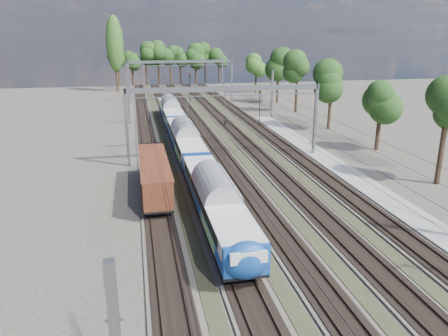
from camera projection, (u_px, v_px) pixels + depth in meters
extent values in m
plane|color=#47423A|center=(329.00, 303.00, 25.43)|extent=(220.00, 220.00, 0.00)
cube|color=#47423A|center=(146.00, 136.00, 65.72)|extent=(3.00, 130.00, 0.15)
cube|color=black|center=(146.00, 135.00, 65.69)|extent=(2.50, 130.00, 0.06)
cube|color=#473326|center=(141.00, 134.00, 65.53)|extent=(0.08, 130.00, 0.14)
cube|color=#473326|center=(151.00, 134.00, 65.80)|extent=(0.08, 130.00, 0.14)
cube|color=#47423A|center=(176.00, 134.00, 66.59)|extent=(3.00, 130.00, 0.15)
cube|color=black|center=(176.00, 134.00, 66.56)|extent=(2.50, 130.00, 0.06)
cube|color=#473326|center=(171.00, 133.00, 66.39)|extent=(0.08, 130.00, 0.14)
cube|color=#473326|center=(181.00, 133.00, 66.67)|extent=(0.08, 130.00, 0.14)
cube|color=#47423A|center=(205.00, 133.00, 67.45)|extent=(3.00, 130.00, 0.15)
cube|color=black|center=(205.00, 132.00, 67.42)|extent=(2.50, 130.00, 0.06)
cube|color=#473326|center=(201.00, 132.00, 67.25)|extent=(0.08, 130.00, 0.14)
cube|color=#473326|center=(210.00, 131.00, 67.53)|extent=(0.08, 130.00, 0.14)
cube|color=#47423A|center=(234.00, 132.00, 68.31)|extent=(3.00, 130.00, 0.15)
cube|color=black|center=(234.00, 131.00, 68.28)|extent=(2.50, 130.00, 0.06)
cube|color=#473326|center=(229.00, 131.00, 68.12)|extent=(0.08, 130.00, 0.14)
cube|color=#473326|center=(238.00, 130.00, 68.39)|extent=(0.08, 130.00, 0.14)
cube|color=#47423A|center=(261.00, 130.00, 69.18)|extent=(3.00, 130.00, 0.15)
cube|color=black|center=(261.00, 130.00, 69.15)|extent=(2.50, 130.00, 0.06)
cube|color=#473326|center=(257.00, 129.00, 68.98)|extent=(0.08, 130.00, 0.14)
cube|color=#473326|center=(266.00, 129.00, 69.26)|extent=(0.08, 130.00, 0.14)
cube|color=#2F2A1E|center=(161.00, 135.00, 66.17)|extent=(1.10, 130.00, 0.05)
cube|color=#2F2A1E|center=(191.00, 134.00, 67.03)|extent=(1.10, 130.00, 0.05)
cube|color=#2F2A1E|center=(220.00, 132.00, 67.90)|extent=(1.10, 130.00, 0.05)
cube|color=#2F2A1E|center=(248.00, 131.00, 68.76)|extent=(1.10, 130.00, 0.05)
cube|color=gray|center=(354.00, 178.00, 46.37)|extent=(3.00, 70.00, 0.30)
cube|color=slate|center=(127.00, 128.00, 49.90)|extent=(0.35, 0.35, 9.00)
cube|color=slate|center=(315.00, 120.00, 54.31)|extent=(0.35, 0.35, 9.00)
cube|color=slate|center=(225.00, 89.00, 50.84)|extent=(23.00, 0.35, 0.60)
cube|color=slate|center=(128.00, 82.00, 94.75)|extent=(0.35, 0.35, 9.00)
cube|color=slate|center=(232.00, 80.00, 99.16)|extent=(0.35, 0.35, 9.00)
cube|color=slate|center=(181.00, 62.00, 95.69)|extent=(23.00, 0.35, 0.60)
cube|color=slate|center=(128.00, 99.00, 73.33)|extent=(0.35, 0.35, 8.50)
cube|color=slate|center=(129.00, 74.00, 115.38)|extent=(0.35, 0.35, 8.50)
cube|color=slate|center=(272.00, 94.00, 78.19)|extent=(0.35, 0.35, 8.50)
cube|color=slate|center=(222.00, 72.00, 120.23)|extent=(0.35, 0.35, 8.50)
cylinder|color=black|center=(144.00, 100.00, 64.09)|extent=(0.03, 130.00, 0.03)
cylinder|color=black|center=(144.00, 92.00, 63.76)|extent=(0.03, 130.00, 0.03)
cylinder|color=black|center=(175.00, 99.00, 64.96)|extent=(0.03, 130.00, 0.03)
cylinder|color=black|center=(175.00, 91.00, 64.63)|extent=(0.03, 130.00, 0.03)
cylinder|color=black|center=(205.00, 98.00, 65.82)|extent=(0.03, 130.00, 0.03)
cylinder|color=black|center=(205.00, 90.00, 65.49)|extent=(0.03, 130.00, 0.03)
cylinder|color=black|center=(234.00, 97.00, 66.68)|extent=(0.03, 130.00, 0.03)
cylinder|color=black|center=(234.00, 90.00, 66.35)|extent=(0.03, 130.00, 0.03)
cylinder|color=black|center=(262.00, 96.00, 67.55)|extent=(0.03, 130.00, 0.03)
cylinder|color=black|center=(262.00, 89.00, 67.22)|extent=(0.03, 130.00, 0.03)
cylinder|color=black|center=(119.00, 74.00, 125.05)|extent=(0.56, 0.56, 6.54)
sphere|color=#183915|center=(117.00, 55.00, 123.48)|extent=(4.21, 4.21, 4.21)
cylinder|color=black|center=(133.00, 75.00, 127.73)|extent=(0.56, 0.56, 5.52)
sphere|color=#183915|center=(132.00, 60.00, 126.40)|extent=(4.60, 4.60, 4.60)
cylinder|color=black|center=(143.00, 74.00, 128.41)|extent=(0.56, 0.56, 6.27)
sphere|color=#183915|center=(142.00, 56.00, 126.91)|extent=(3.93, 3.93, 3.93)
cylinder|color=black|center=(159.00, 74.00, 127.48)|extent=(0.56, 0.56, 6.38)
sphere|color=#183915|center=(158.00, 56.00, 125.95)|extent=(4.05, 4.05, 4.05)
cylinder|color=black|center=(168.00, 74.00, 127.85)|extent=(0.56, 0.56, 6.39)
sphere|color=#183915|center=(168.00, 56.00, 126.31)|extent=(5.16, 5.16, 5.16)
cylinder|color=black|center=(181.00, 72.00, 130.99)|extent=(0.56, 0.56, 6.86)
sphere|color=#183915|center=(181.00, 53.00, 129.34)|extent=(5.13, 5.13, 5.13)
cylinder|color=black|center=(195.00, 72.00, 128.69)|extent=(0.56, 0.56, 6.89)
sphere|color=#183915|center=(195.00, 53.00, 127.04)|extent=(3.91, 3.91, 3.91)
cylinder|color=black|center=(207.00, 72.00, 130.57)|extent=(0.56, 0.56, 6.97)
sphere|color=#183915|center=(207.00, 52.00, 128.89)|extent=(5.01, 5.01, 5.01)
cylinder|color=black|center=(216.00, 70.00, 133.14)|extent=(0.56, 0.56, 7.27)
sphere|color=#183915|center=(216.00, 51.00, 131.39)|extent=(4.48, 4.48, 4.48)
cylinder|color=black|center=(427.00, 156.00, 46.17)|extent=(0.56, 0.56, 5.03)
sphere|color=#183915|center=(432.00, 118.00, 44.96)|extent=(4.80, 4.80, 4.80)
cylinder|color=black|center=(372.00, 124.00, 58.60)|extent=(0.56, 0.56, 6.34)
sphere|color=#183915|center=(376.00, 86.00, 57.08)|extent=(3.85, 3.85, 3.85)
cylinder|color=black|center=(325.00, 108.00, 72.73)|extent=(0.56, 0.56, 5.74)
sphere|color=#183915|center=(327.00, 80.00, 71.35)|extent=(3.54, 3.54, 3.54)
cylinder|color=black|center=(298.00, 95.00, 86.42)|extent=(0.56, 0.56, 6.17)
sphere|color=#183915|center=(299.00, 69.00, 84.93)|extent=(3.56, 3.56, 3.56)
cylinder|color=black|center=(274.00, 86.00, 97.35)|extent=(0.56, 0.56, 6.71)
sphere|color=#183915|center=(275.00, 61.00, 95.74)|extent=(4.81, 4.81, 4.81)
cylinder|color=black|center=(256.00, 81.00, 110.81)|extent=(0.56, 0.56, 5.95)
sphere|color=#183915|center=(256.00, 62.00, 109.38)|extent=(4.06, 4.06, 4.06)
cylinder|color=black|center=(116.00, 60.00, 111.81)|extent=(0.70, 0.70, 16.00)
ellipsoid|color=#294C19|center=(115.00, 44.00, 110.61)|extent=(4.40, 4.40, 14.08)
cube|color=black|center=(235.00, 260.00, 29.01)|extent=(2.04, 3.06, 0.82)
cube|color=black|center=(202.00, 188.00, 42.35)|extent=(2.04, 3.06, 0.82)
cube|color=navy|center=(216.00, 200.00, 35.22)|extent=(2.85, 20.39, 1.94)
cube|color=silver|center=(216.00, 194.00, 35.06)|extent=(2.94, 19.58, 0.97)
cube|color=black|center=(233.00, 193.00, 35.35)|extent=(0.04, 17.33, 0.71)
cube|color=yellow|center=(227.00, 229.00, 31.18)|extent=(2.96, 5.71, 0.71)
cylinder|color=gray|center=(216.00, 189.00, 34.93)|extent=(2.90, 20.39, 2.90)
cube|color=black|center=(193.00, 168.00, 48.62)|extent=(2.04, 3.06, 0.82)
cube|color=black|center=(179.00, 138.00, 61.96)|extent=(2.04, 3.06, 0.82)
cube|color=navy|center=(185.00, 140.00, 54.83)|extent=(2.85, 20.39, 1.94)
cube|color=silver|center=(185.00, 136.00, 54.68)|extent=(2.94, 19.58, 0.97)
cube|color=black|center=(197.00, 135.00, 54.96)|extent=(0.04, 17.33, 0.71)
cube|color=yellow|center=(190.00, 153.00, 50.79)|extent=(2.96, 5.71, 0.71)
cylinder|color=gray|center=(185.00, 132.00, 54.54)|extent=(2.90, 20.39, 2.90)
cube|color=black|center=(175.00, 128.00, 68.24)|extent=(2.04, 3.06, 0.82)
cube|color=black|center=(168.00, 112.00, 81.58)|extent=(2.04, 3.06, 0.82)
cube|color=navy|center=(171.00, 111.00, 74.45)|extent=(2.85, 20.39, 1.94)
cube|color=silver|center=(171.00, 108.00, 74.29)|extent=(2.94, 19.58, 0.97)
cube|color=black|center=(179.00, 108.00, 74.58)|extent=(0.04, 17.33, 0.71)
cube|color=yellow|center=(173.00, 119.00, 70.41)|extent=(2.96, 5.71, 0.71)
cylinder|color=gray|center=(170.00, 105.00, 74.16)|extent=(2.90, 20.39, 2.90)
ellipsoid|color=navy|center=(246.00, 260.00, 25.86)|extent=(2.90, 1.59, 2.47)
cube|color=black|center=(158.00, 208.00, 37.73)|extent=(1.85, 2.41, 0.65)
cube|color=black|center=(153.00, 176.00, 46.20)|extent=(1.85, 2.41, 0.65)
cube|color=black|center=(155.00, 186.00, 41.84)|extent=(2.50, 12.95, 0.19)
cube|color=#4C1614|center=(154.00, 174.00, 41.45)|extent=(2.50, 12.95, 2.41)
cube|color=#4C1614|center=(154.00, 161.00, 41.08)|extent=(2.68, 12.95, 0.11)
imported|color=black|center=(225.00, 121.00, 72.92)|extent=(0.50, 0.64, 1.58)
cylinder|color=black|center=(190.00, 90.00, 95.78)|extent=(0.15, 0.15, 5.50)
cube|color=black|center=(190.00, 75.00, 94.84)|extent=(0.45, 0.37, 0.77)
sphere|color=red|center=(190.00, 74.00, 94.64)|extent=(0.18, 0.18, 0.18)
sphere|color=#0C9919|center=(190.00, 76.00, 94.75)|extent=(0.18, 0.18, 0.18)
cylinder|color=black|center=(260.00, 110.00, 72.06)|extent=(0.15, 0.15, 5.18)
cube|color=black|center=(260.00, 92.00, 71.17)|extent=(0.37, 0.25, 0.73)
sphere|color=red|center=(260.00, 91.00, 70.99)|extent=(0.17, 0.17, 0.17)
sphere|color=#0C9919|center=(260.00, 93.00, 71.10)|extent=(0.17, 0.17, 0.17)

